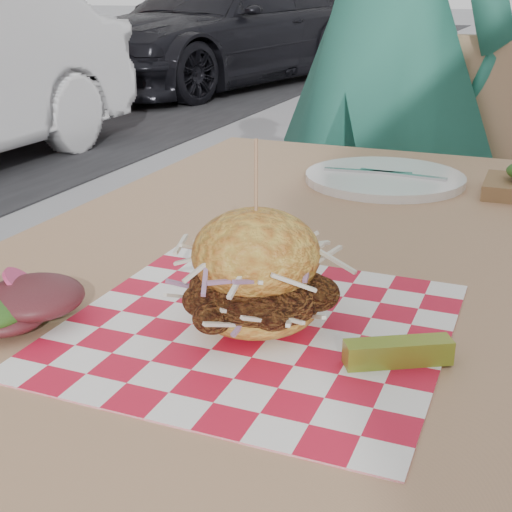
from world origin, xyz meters
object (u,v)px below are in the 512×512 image
(patio_table, at_px, (325,300))
(patio_chair, at_px, (439,195))
(car_dark, at_px, (222,30))
(diner, at_px, (385,31))
(sandwich, at_px, (256,278))

(patio_table, relative_size, patio_chair, 1.26)
(car_dark, relative_size, patio_table, 3.55)
(diner, distance_m, sandwich, 1.41)
(sandwich, bearing_deg, patio_chair, 89.90)
(car_dark, distance_m, patio_chair, 6.68)
(diner, distance_m, patio_table, 1.18)
(diner, distance_m, patio_chair, 0.46)
(car_dark, relative_size, sandwich, 23.11)
(diner, bearing_deg, patio_chair, 165.42)
(car_dark, bearing_deg, patio_chair, -45.96)
(patio_table, height_order, sandwich, sandwich)
(sandwich, bearing_deg, diner, 97.91)
(car_dark, distance_m, sandwich, 7.81)
(diner, height_order, patio_chair, diner)
(patio_table, bearing_deg, sandwich, -88.74)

